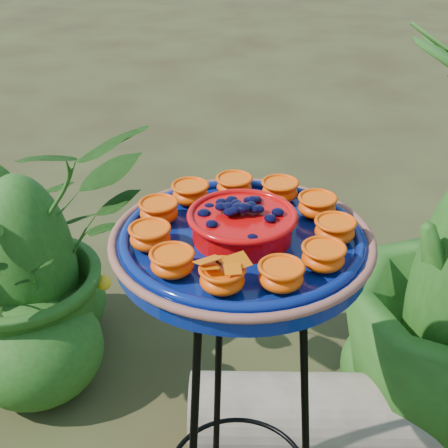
# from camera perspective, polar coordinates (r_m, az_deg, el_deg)

# --- Properties ---
(tripod_stand) EXTENTS (0.39, 0.39, 0.81)m
(tripod_stand) POSITION_cam_1_polar(r_m,az_deg,el_deg) (1.22, 1.40, -15.63)
(tripod_stand) COLOR black
(tripod_stand) RESTS_ON ground
(feeder_dish) EXTENTS (0.54, 0.54, 0.10)m
(feeder_dish) POSITION_cam_1_polar(r_m,az_deg,el_deg) (1.00, 1.64, -1.28)
(feeder_dish) COLOR navy
(feeder_dish) RESTS_ON tripod_stand
(driftwood_log) EXTENTS (0.71, 0.29, 0.23)m
(driftwood_log) POSITION_cam_1_polar(r_m,az_deg,el_deg) (1.72, 8.92, -17.04)
(driftwood_log) COLOR tan
(driftwood_log) RESTS_ON ground
(shrub_back_left) EXTENTS (0.95, 0.95, 0.80)m
(shrub_back_left) POSITION_cam_1_polar(r_m,az_deg,el_deg) (1.91, -17.74, -2.16)
(shrub_back_left) COLOR #214913
(shrub_back_left) RESTS_ON ground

